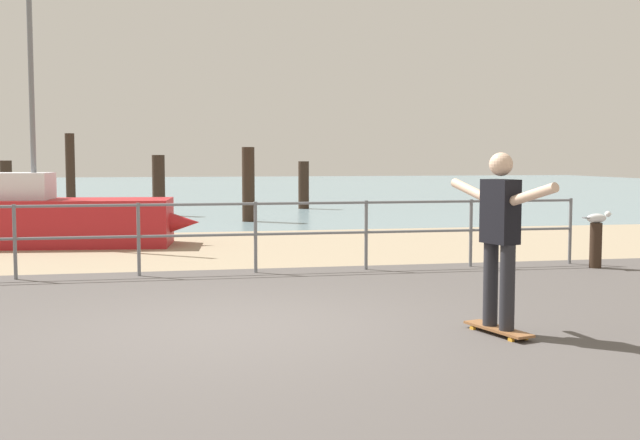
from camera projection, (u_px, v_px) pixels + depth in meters
ground_plane at (257, 352)px, 6.89m from camera, size 24.00×10.00×0.04m
beach_strip at (207, 248)px, 14.71m from camera, size 24.00×6.00×0.04m
sea_surface at (178, 189)px, 42.09m from camera, size 72.00×50.00×0.04m
railing_fence at (138, 228)px, 11.11m from camera, size 13.23×0.05×1.05m
sailboat at (60, 219)px, 14.88m from camera, size 5.04×1.87×4.99m
skateboard at (498, 329)px, 7.48m from camera, size 0.41×0.82×0.08m
skateboarder at (500, 229)px, 7.41m from camera, size 0.48×1.42×1.65m
bollard_short at (596, 246)px, 11.96m from camera, size 0.18×0.18×0.70m
seagull at (597, 218)px, 11.93m from camera, size 0.49×0.15×0.18m
groyne_post_0 at (6, 186)px, 24.28m from camera, size 0.35×0.35×1.58m
groyne_post_1 at (71, 177)px, 21.13m from camera, size 0.25×0.25×2.32m
groyne_post_2 at (159, 186)px, 22.68m from camera, size 0.36×0.36×1.75m
groyne_post_3 at (248, 185)px, 20.54m from camera, size 0.33×0.33×1.95m
groyne_post_4 at (304, 185)px, 25.64m from camera, size 0.34×0.34×1.55m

